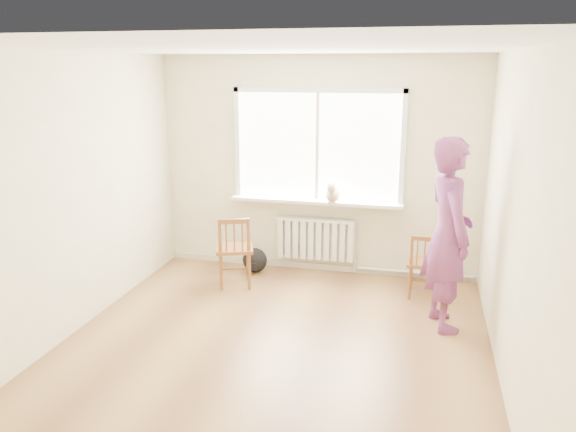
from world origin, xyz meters
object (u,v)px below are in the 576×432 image
Objects in this scene: chair_left at (234,251)px; person at (448,235)px; chair_right at (424,266)px; cat at (333,193)px; backpack at (255,260)px.

person reaches higher than chair_left.
chair_right is at bearing 164.89° from chair_left.
chair_right is 1.38m from cat.
person is 4.69× the size of cat.
backpack is at bearing 48.54° from person.
backpack is at bearing -6.99° from chair_right.
cat is (1.06, 0.63, 0.62)m from chair_left.
person is (0.20, -0.68, 0.58)m from chair_right.
person is 6.04× the size of backpack.
backpack is at bearing -173.03° from cat.
cat is at bearing 6.09° from backpack.
chair_right is (2.18, 0.19, -0.06)m from chair_left.
person is at bearing -39.29° from cat.
chair_right is 1.84× the size of cat.
backpack is (0.09, 0.53, -0.28)m from chair_left.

